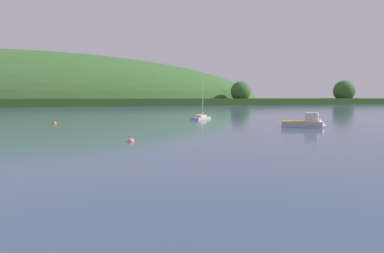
{
  "coord_description": "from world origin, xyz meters",
  "views": [
    {
      "loc": [
        -9.1,
        -2.82,
        4.72
      ],
      "look_at": [
        7.65,
        36.69,
        1.12
      ],
      "focal_mm": 32.57,
      "sensor_mm": 36.0,
      "label": 1
    }
  ],
  "objects_px": {
    "sailboat_near_mooring": "(203,119)",
    "mooring_buoy_midchannel": "(55,123)",
    "mooring_buoy_foreground": "(131,142)",
    "fishing_boat_moored": "(307,124)"
  },
  "relations": [
    {
      "from": "sailboat_near_mooring",
      "to": "mooring_buoy_midchannel",
      "type": "relative_size",
      "value": 13.43
    },
    {
      "from": "mooring_buoy_foreground",
      "to": "fishing_boat_moored",
      "type": "bearing_deg",
      "value": 12.91
    },
    {
      "from": "fishing_boat_moored",
      "to": "mooring_buoy_midchannel",
      "type": "bearing_deg",
      "value": -167.94
    },
    {
      "from": "fishing_boat_moored",
      "to": "mooring_buoy_foreground",
      "type": "height_order",
      "value": "fishing_boat_moored"
    },
    {
      "from": "sailboat_near_mooring",
      "to": "mooring_buoy_foreground",
      "type": "height_order",
      "value": "sailboat_near_mooring"
    },
    {
      "from": "mooring_buoy_midchannel",
      "to": "sailboat_near_mooring",
      "type": "bearing_deg",
      "value": 0.79
    },
    {
      "from": "mooring_buoy_midchannel",
      "to": "mooring_buoy_foreground",
      "type": "bearing_deg",
      "value": -77.72
    },
    {
      "from": "sailboat_near_mooring",
      "to": "fishing_boat_moored",
      "type": "relative_size",
      "value": 1.68
    },
    {
      "from": "sailboat_near_mooring",
      "to": "mooring_buoy_midchannel",
      "type": "distance_m",
      "value": 29.79
    },
    {
      "from": "mooring_buoy_foreground",
      "to": "mooring_buoy_midchannel",
      "type": "relative_size",
      "value": 1.05
    }
  ]
}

